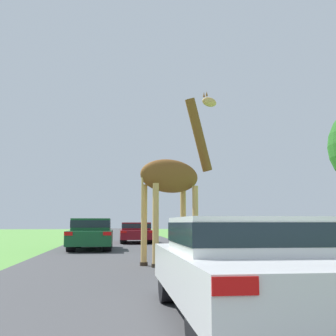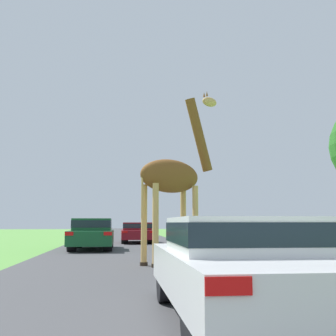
% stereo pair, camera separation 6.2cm
% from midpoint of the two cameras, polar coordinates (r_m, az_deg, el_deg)
% --- Properties ---
extents(road, '(6.60, 120.00, 0.00)m').
position_cam_midpoint_polar(road, '(29.23, -5.75, -9.68)').
color(road, '#424244').
rests_on(road, ground).
extents(giraffe_near_road, '(2.69, 1.82, 5.29)m').
position_cam_midpoint_polar(giraffe_near_road, '(12.18, 1.04, -1.21)').
color(giraffe_near_road, tan).
rests_on(giraffe_near_road, ground).
extents(car_lead_maroon, '(1.84, 4.41, 1.24)m').
position_cam_midpoint_polar(car_lead_maroon, '(5.34, 10.45, -12.57)').
color(car_lead_maroon, silver).
rests_on(car_lead_maroon, ground).
extents(car_queue_right, '(1.82, 4.53, 1.36)m').
position_cam_midpoint_polar(car_queue_right, '(19.14, -10.13, -8.67)').
color(car_queue_right, '#144C28').
rests_on(car_queue_right, ground).
extents(car_queue_left, '(1.85, 4.78, 1.19)m').
position_cam_midpoint_polar(car_queue_left, '(25.48, -4.17, -8.59)').
color(car_queue_left, maroon).
rests_on(car_queue_left, ground).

